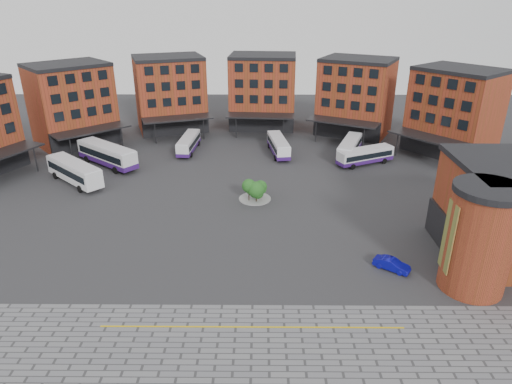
{
  "coord_description": "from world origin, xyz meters",
  "views": [
    {
      "loc": [
        2.58,
        -44.85,
        26.46
      ],
      "look_at": [
        2.21,
        5.43,
        4.0
      ],
      "focal_mm": 32.0,
      "sensor_mm": 36.0,
      "label": 1
    }
  ],
  "objects_px": {
    "bus_e": "(350,147)",
    "bus_b": "(107,154)",
    "bus_c": "(189,143)",
    "bus_d": "(278,145)",
    "bus_f": "(365,156)",
    "bus_a": "(74,170)",
    "tree_island": "(256,190)",
    "blue_car": "(392,264)"
  },
  "relations": [
    {
      "from": "bus_e",
      "to": "bus_c",
      "type": "bearing_deg",
      "value": -164.11
    },
    {
      "from": "bus_a",
      "to": "bus_c",
      "type": "xyz_separation_m",
      "value": [
        14.79,
        14.64,
        -0.48
      ]
    },
    {
      "from": "bus_f",
      "to": "blue_car",
      "type": "bearing_deg",
      "value": -32.16
    },
    {
      "from": "bus_c",
      "to": "bus_d",
      "type": "bearing_deg",
      "value": -0.1
    },
    {
      "from": "bus_e",
      "to": "tree_island",
      "type": "bearing_deg",
      "value": -110.24
    },
    {
      "from": "bus_c",
      "to": "bus_f",
      "type": "height_order",
      "value": "bus_f"
    },
    {
      "from": "bus_a",
      "to": "blue_car",
      "type": "bearing_deg",
      "value": -76.79
    },
    {
      "from": "bus_e",
      "to": "bus_b",
      "type": "bearing_deg",
      "value": -152.16
    },
    {
      "from": "tree_island",
      "to": "bus_e",
      "type": "height_order",
      "value": "tree_island"
    },
    {
      "from": "bus_f",
      "to": "blue_car",
      "type": "xyz_separation_m",
      "value": [
        -3.74,
        -30.88,
        -0.9
      ]
    },
    {
      "from": "bus_e",
      "to": "blue_car",
      "type": "bearing_deg",
      "value": -71.96
    },
    {
      "from": "bus_c",
      "to": "bus_d",
      "type": "xyz_separation_m",
      "value": [
        15.85,
        -1.31,
        0.05
      ]
    },
    {
      "from": "bus_a",
      "to": "blue_car",
      "type": "distance_m",
      "value": 46.8
    },
    {
      "from": "bus_a",
      "to": "bus_b",
      "type": "distance_m",
      "value": 7.79
    },
    {
      "from": "bus_c",
      "to": "bus_d",
      "type": "relative_size",
      "value": 0.96
    },
    {
      "from": "tree_island",
      "to": "bus_e",
      "type": "bearing_deg",
      "value": 48.67
    },
    {
      "from": "tree_island",
      "to": "blue_car",
      "type": "bearing_deg",
      "value": -49.53
    },
    {
      "from": "tree_island",
      "to": "bus_e",
      "type": "distance_m",
      "value": 24.2
    },
    {
      "from": "bus_f",
      "to": "blue_car",
      "type": "distance_m",
      "value": 31.11
    },
    {
      "from": "tree_island",
      "to": "bus_b",
      "type": "xyz_separation_m",
      "value": [
        -24.2,
        13.42,
        0.23
      ]
    },
    {
      "from": "bus_a",
      "to": "bus_f",
      "type": "xyz_separation_m",
      "value": [
        44.68,
        8.24,
        -0.47
      ]
    },
    {
      "from": "bus_c",
      "to": "bus_b",
      "type": "bearing_deg",
      "value": -144.44
    },
    {
      "from": "bus_a",
      "to": "bus_d",
      "type": "height_order",
      "value": "bus_a"
    },
    {
      "from": "bus_c",
      "to": "bus_d",
      "type": "height_order",
      "value": "bus_d"
    },
    {
      "from": "bus_e",
      "to": "bus_f",
      "type": "distance_m",
      "value": 4.3
    },
    {
      "from": "bus_f",
      "to": "bus_a",
      "type": "bearing_deg",
      "value": -104.81
    },
    {
      "from": "bus_b",
      "to": "bus_f",
      "type": "xyz_separation_m",
      "value": [
        42.07,
        0.9,
        -0.4
      ]
    },
    {
      "from": "bus_c",
      "to": "blue_car",
      "type": "xyz_separation_m",
      "value": [
        26.15,
        -37.28,
        -0.88
      ]
    },
    {
      "from": "bus_a",
      "to": "blue_car",
      "type": "relative_size",
      "value": 2.83
    },
    {
      "from": "bus_b",
      "to": "tree_island",
      "type": "bearing_deg",
      "value": -80.28
    },
    {
      "from": "bus_a",
      "to": "blue_car",
      "type": "height_order",
      "value": "bus_a"
    },
    {
      "from": "bus_b",
      "to": "blue_car",
      "type": "bearing_deg",
      "value": -89.3
    },
    {
      "from": "bus_b",
      "to": "bus_f",
      "type": "distance_m",
      "value": 42.08
    },
    {
      "from": "bus_b",
      "to": "bus_e",
      "type": "distance_m",
      "value": 40.46
    },
    {
      "from": "bus_e",
      "to": "blue_car",
      "type": "xyz_separation_m",
      "value": [
        -1.85,
        -34.73,
        -1.0
      ]
    },
    {
      "from": "tree_island",
      "to": "blue_car",
      "type": "xyz_separation_m",
      "value": [
        14.13,
        -16.56,
        -1.06
      ]
    },
    {
      "from": "blue_car",
      "to": "tree_island",
      "type": "bearing_deg",
      "value": 75.48
    },
    {
      "from": "bus_d",
      "to": "tree_island",
      "type": "bearing_deg",
      "value": -109.78
    },
    {
      "from": "bus_a",
      "to": "bus_d",
      "type": "distance_m",
      "value": 33.42
    },
    {
      "from": "tree_island",
      "to": "bus_a",
      "type": "bearing_deg",
      "value": 167.22
    },
    {
      "from": "bus_b",
      "to": "bus_c",
      "type": "bearing_deg",
      "value": -20.32
    },
    {
      "from": "bus_c",
      "to": "blue_car",
      "type": "relative_size",
      "value": 2.68
    }
  ]
}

